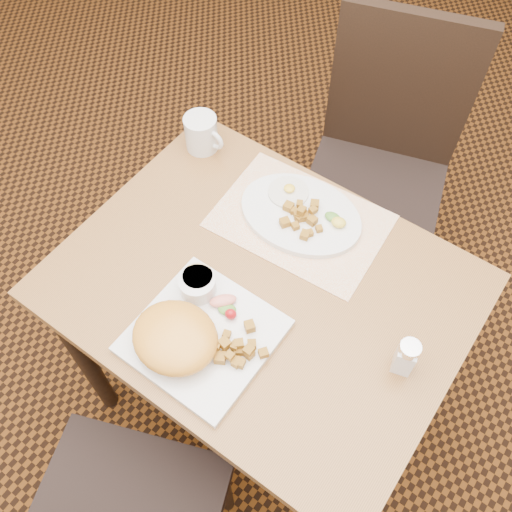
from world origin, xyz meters
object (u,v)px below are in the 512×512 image
Objects in this scene: salt_shaker at (406,357)px; chair_far at (382,157)px; table at (261,306)px; plate_square at (204,336)px; plate_oval at (301,214)px; coffee_mug at (202,133)px.

chair_far is at bearing 118.53° from salt_shaker.
salt_shaker is at bearing 101.69° from chair_far.
plate_square is at bearing -97.51° from table.
table is at bearing -81.31° from plate_oval.
plate_square is 2.40× the size of coffee_mug.
plate_square is (0.00, -0.88, 0.22)m from chair_far.
chair_far is 8.32× the size of coffee_mug.
plate_oval reaches higher than plate_square.
table is at bearing -179.31° from salt_shaker.
salt_shaker is 0.86× the size of coffee_mug.
table is 0.38m from salt_shaker.
plate_oval is (-0.00, -0.49, 0.22)m from chair_far.
plate_oval is 2.61× the size of coffee_mug.
salt_shaker is 0.76m from coffee_mug.
chair_far is at bearing 89.59° from plate_oval.
salt_shaker reaches higher than table.
coffee_mug is (-0.34, -0.44, 0.26)m from chair_far.
plate_square reaches higher than table.
table is 3.21× the size of plate_square.
chair_far reaches higher than salt_shaker.
salt_shaker is (0.37, 0.18, 0.04)m from plate_square.
salt_shaker reaches higher than coffee_mug.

